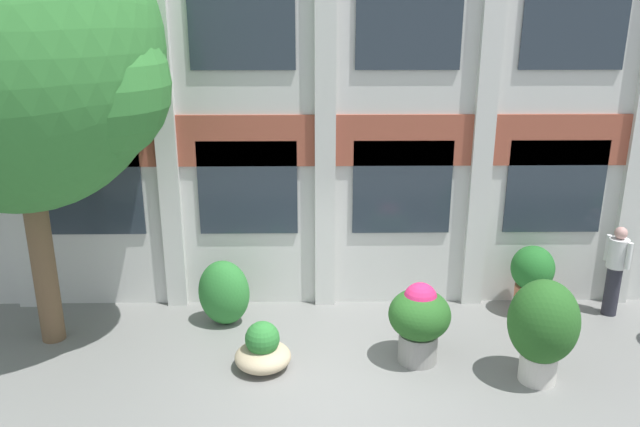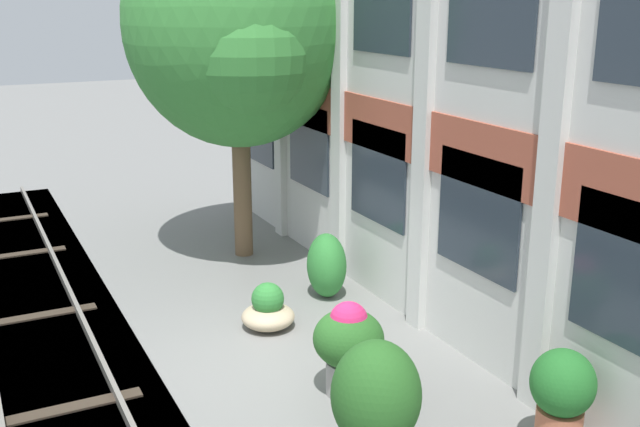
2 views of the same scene
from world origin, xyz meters
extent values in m
plane|color=slate|center=(0.00, 0.00, 0.00)|extent=(80.00, 80.00, 0.00)
cube|color=silver|center=(0.00, 2.94, 4.49)|extent=(16.50, 0.50, 8.99)
cube|color=#9E4C38|center=(0.00, 2.67, 3.10)|extent=(16.50, 0.06, 0.90)
cube|color=silver|center=(-8.25, 2.63, 4.49)|extent=(0.36, 0.16, 8.99)
cube|color=silver|center=(-5.50, 2.63, 4.49)|extent=(0.36, 0.16, 8.99)
cube|color=silver|center=(-2.75, 2.63, 4.49)|extent=(0.36, 0.16, 8.99)
cube|color=silver|center=(0.00, 2.63, 4.49)|extent=(0.36, 0.16, 8.99)
cube|color=silver|center=(2.75, 2.63, 4.49)|extent=(0.36, 0.16, 8.99)
cube|color=#28333D|center=(-6.87, 2.66, 2.25)|extent=(1.76, 0.04, 1.70)
cube|color=#28333D|center=(-4.12, 2.66, 2.25)|extent=(1.76, 0.04, 1.70)
cube|color=#28333D|center=(-1.37, 2.66, 2.25)|extent=(1.76, 0.04, 1.70)
cube|color=#28333D|center=(1.37, 2.66, 2.25)|extent=(1.76, 0.04, 1.70)
cube|color=#28333D|center=(4.12, 2.66, 2.25)|extent=(1.76, 0.04, 1.70)
cube|color=#28333D|center=(-1.37, 2.66, 5.15)|extent=(1.76, 0.04, 1.70)
cube|color=#28333D|center=(1.37, 2.66, 5.15)|extent=(1.76, 0.04, 1.70)
cube|color=#423F3A|center=(0.00, -3.00, -0.14)|extent=(24.50, 2.80, 0.28)
cube|color=slate|center=(0.00, -3.72, 0.07)|extent=(24.50, 0.07, 0.15)
cube|color=slate|center=(0.00, -2.28, 0.07)|extent=(24.50, 0.07, 0.15)
cube|color=#382D23|center=(-9.47, -3.00, 0.01)|extent=(0.24, 2.10, 0.03)
cube|color=#382D23|center=(-6.63, -3.00, 0.01)|extent=(0.24, 2.10, 0.03)
cube|color=#382D23|center=(-3.13, -3.00, 0.01)|extent=(0.24, 2.10, 0.03)
cube|color=#382D23|center=(0.16, -3.00, 0.01)|extent=(0.24, 2.10, 0.03)
cylinder|color=brown|center=(-4.58, 1.36, 1.69)|extent=(0.38, 0.38, 3.39)
ellipsoid|color=#388438|center=(-4.58, 1.36, 4.71)|extent=(4.39, 4.39, 4.80)
sphere|color=#388438|center=(-5.68, 1.56, 4.23)|extent=(2.42, 2.42, 2.42)
sphere|color=#388438|center=(-3.48, 1.16, 4.23)|extent=(2.42, 2.42, 2.42)
ellipsoid|color=tan|center=(-1.00, 0.42, 0.19)|extent=(0.87, 0.87, 0.38)
sphere|color=#2D7A33|center=(-1.00, 0.42, 0.50)|extent=(0.53, 0.53, 0.53)
cylinder|color=gray|center=(1.41, 0.59, 0.24)|extent=(0.61, 0.61, 0.47)
ellipsoid|color=#286023|center=(1.41, 0.59, 0.80)|extent=(0.96, 0.96, 0.78)
sphere|color=#DB2866|center=(1.41, 0.59, 1.06)|extent=(0.53, 0.53, 0.53)
ellipsoid|color=#286023|center=(3.10, 0.01, 0.98)|extent=(1.01, 1.01, 1.26)
ellipsoid|color=#236B28|center=(3.70, 2.18, 0.88)|extent=(0.76, 0.76, 0.82)
ellipsoid|color=#2D7A33|center=(-1.77, 1.88, 0.58)|extent=(1.05, 0.90, 1.17)
camera|label=1|loc=(-0.25, -8.01, 5.26)|focal=35.00mm
camera|label=2|loc=(9.42, -3.83, 5.21)|focal=42.00mm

